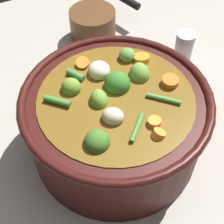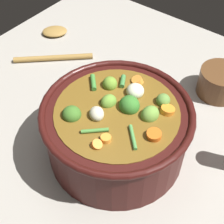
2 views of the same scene
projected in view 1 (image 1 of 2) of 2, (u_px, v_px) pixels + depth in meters
ground_plane at (115, 145)px, 0.63m from camera, size 1.10×1.10×0.00m
cooking_pot at (116, 121)px, 0.57m from camera, size 0.31×0.31×0.15m
salt_shaker at (183, 51)px, 0.72m from camera, size 0.04×0.04×0.09m
small_saucepan at (94, 24)px, 0.80m from camera, size 0.18×0.13×0.07m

